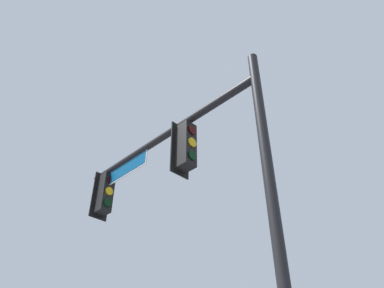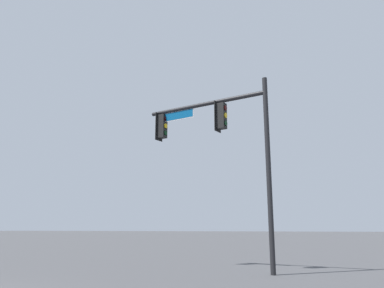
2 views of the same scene
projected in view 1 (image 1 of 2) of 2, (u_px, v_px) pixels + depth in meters
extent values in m
cylinder|color=black|center=(276.00, 229.00, 5.52)|extent=(0.19, 0.19, 7.48)
cylinder|color=black|center=(162.00, 138.00, 8.96)|extent=(5.50, 1.30, 0.18)
cube|color=black|center=(180.00, 150.00, 8.20)|extent=(0.13, 0.52, 1.30)
cube|color=black|center=(186.00, 146.00, 8.09)|extent=(0.42, 0.39, 1.10)
cylinder|color=black|center=(186.00, 124.00, 8.44)|extent=(0.04, 0.04, 0.12)
cylinder|color=#340503|center=(192.00, 130.00, 8.16)|extent=(0.07, 0.22, 0.22)
cylinder|color=yellow|center=(192.00, 142.00, 7.97)|extent=(0.07, 0.22, 0.22)
cylinder|color=black|center=(192.00, 155.00, 7.78)|extent=(0.07, 0.22, 0.22)
cube|color=black|center=(101.00, 196.00, 9.97)|extent=(0.13, 0.52, 1.30)
cube|color=black|center=(105.00, 194.00, 9.86)|extent=(0.42, 0.39, 1.10)
cylinder|color=black|center=(108.00, 174.00, 10.21)|extent=(0.04, 0.04, 0.12)
cylinder|color=#340503|center=(111.00, 180.00, 9.94)|extent=(0.07, 0.22, 0.22)
cylinder|color=yellow|center=(109.00, 191.00, 9.74)|extent=(0.07, 0.22, 0.22)
cylinder|color=black|center=(108.00, 203.00, 9.55)|extent=(0.07, 0.22, 0.22)
cube|color=#0A4C7F|center=(121.00, 172.00, 9.71)|extent=(1.99, 0.45, 0.36)
cube|color=white|center=(121.00, 172.00, 9.71)|extent=(2.05, 0.45, 0.42)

